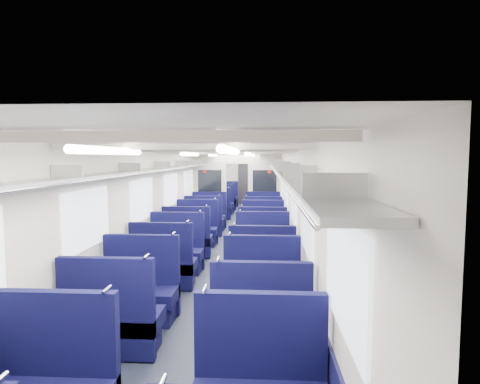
{
  "coord_description": "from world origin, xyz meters",
  "views": [
    {
      "loc": [
        0.85,
        -10.12,
        2.2
      ],
      "look_at": [
        0.15,
        1.59,
        1.19
      ],
      "focal_mm": 30.11,
      "sensor_mm": 36.0,
      "label": 1
    }
  ],
  "objects_px": {
    "seat_12": "(188,241)",
    "seat_17": "(263,224)",
    "seat_16": "(204,223)",
    "seat_20": "(216,209)",
    "seat_24": "(224,201)",
    "seat_25": "(263,202)",
    "seat_27": "(263,199)",
    "seat_15": "(263,232)",
    "seat_5": "(261,329)",
    "bulkhead": "(237,188)",
    "seat_18": "(209,218)",
    "seat_19": "(263,217)",
    "seat_26": "(226,199)",
    "seat_22": "(220,205)",
    "seat_8": "(164,267)",
    "seat_10": "(176,253)",
    "seat_4": "(112,323)",
    "seat_23": "(263,205)",
    "end_door": "(246,183)",
    "seat_9": "(262,272)",
    "seat_21": "(263,209)",
    "seat_13": "(263,241)",
    "seat_14": "(197,231)",
    "seat_6": "(139,293)",
    "seat_11": "(262,252)"
  },
  "relations": [
    {
      "from": "seat_12",
      "to": "seat_17",
      "type": "relative_size",
      "value": 1.0
    },
    {
      "from": "seat_12",
      "to": "seat_27",
      "type": "xyz_separation_m",
      "value": [
        1.66,
        9.12,
        0.0
      ]
    },
    {
      "from": "seat_22",
      "to": "seat_8",
      "type": "bearing_deg",
      "value": -90.0
    },
    {
      "from": "seat_4",
      "to": "seat_23",
      "type": "xyz_separation_m",
      "value": [
        1.66,
        11.2,
        0.0
      ]
    },
    {
      "from": "seat_15",
      "to": "seat_26",
      "type": "xyz_separation_m",
      "value": [
        -1.66,
        7.88,
        0.0
      ]
    },
    {
      "from": "seat_24",
      "to": "seat_27",
      "type": "xyz_separation_m",
      "value": [
        1.66,
        1.16,
        0.0
      ]
    },
    {
      "from": "bulkhead",
      "to": "seat_16",
      "type": "relative_size",
      "value": 2.39
    },
    {
      "from": "seat_12",
      "to": "seat_20",
      "type": "distance_m",
      "value": 5.44
    },
    {
      "from": "seat_15",
      "to": "seat_20",
      "type": "distance_m",
      "value": 4.62
    },
    {
      "from": "seat_4",
      "to": "seat_14",
      "type": "bearing_deg",
      "value": 90.0
    },
    {
      "from": "seat_25",
      "to": "seat_13",
      "type": "bearing_deg",
      "value": -90.0
    },
    {
      "from": "seat_18",
      "to": "seat_26",
      "type": "distance_m",
      "value": 5.59
    },
    {
      "from": "seat_9",
      "to": "seat_21",
      "type": "bearing_deg",
      "value": 90.0
    },
    {
      "from": "seat_25",
      "to": "seat_26",
      "type": "xyz_separation_m",
      "value": [
        -1.66,
        1.2,
        0.0
      ]
    },
    {
      "from": "seat_9",
      "to": "seat_24",
      "type": "height_order",
      "value": "same"
    },
    {
      "from": "seat_20",
      "to": "seat_21",
      "type": "bearing_deg",
      "value": 2.13
    },
    {
      "from": "seat_10",
      "to": "seat_17",
      "type": "bearing_deg",
      "value": 64.6
    },
    {
      "from": "seat_25",
      "to": "end_door",
      "type": "bearing_deg",
      "value": 108.0
    },
    {
      "from": "seat_8",
      "to": "seat_26",
      "type": "relative_size",
      "value": 1.0
    },
    {
      "from": "end_door",
      "to": "seat_9",
      "type": "xyz_separation_m",
      "value": [
        0.83,
        -12.71,
        -0.64
      ]
    },
    {
      "from": "bulkhead",
      "to": "seat_14",
      "type": "bearing_deg",
      "value": -106.13
    },
    {
      "from": "seat_16",
      "to": "seat_18",
      "type": "bearing_deg",
      "value": 90.0
    },
    {
      "from": "seat_15",
      "to": "seat_26",
      "type": "distance_m",
      "value": 8.06
    },
    {
      "from": "seat_16",
      "to": "seat_5",
      "type": "bearing_deg",
      "value": -76.6
    },
    {
      "from": "seat_13",
      "to": "seat_19",
      "type": "relative_size",
      "value": 1.0
    },
    {
      "from": "seat_6",
      "to": "seat_14",
      "type": "xyz_separation_m",
      "value": [
        0.0,
        4.68,
        0.0
      ]
    },
    {
      "from": "seat_19",
      "to": "seat_22",
      "type": "bearing_deg",
      "value": 118.03
    },
    {
      "from": "seat_27",
      "to": "seat_20",
      "type": "bearing_deg",
      "value": -114.28
    },
    {
      "from": "seat_15",
      "to": "seat_17",
      "type": "height_order",
      "value": "same"
    },
    {
      "from": "seat_13",
      "to": "seat_25",
      "type": "relative_size",
      "value": 1.0
    },
    {
      "from": "seat_6",
      "to": "seat_18",
      "type": "height_order",
      "value": "same"
    },
    {
      "from": "seat_6",
      "to": "seat_25",
      "type": "bearing_deg",
      "value": 81.63
    },
    {
      "from": "seat_17",
      "to": "seat_15",
      "type": "bearing_deg",
      "value": -90.0
    },
    {
      "from": "seat_9",
      "to": "seat_11",
      "type": "height_order",
      "value": "same"
    },
    {
      "from": "seat_16",
      "to": "seat_20",
      "type": "xyz_separation_m",
      "value": [
        0.0,
        2.99,
        0.0
      ]
    },
    {
      "from": "end_door",
      "to": "seat_26",
      "type": "relative_size",
      "value": 1.71
    },
    {
      "from": "seat_12",
      "to": "seat_17",
      "type": "distance_m",
      "value": 2.86
    },
    {
      "from": "seat_13",
      "to": "seat_14",
      "type": "relative_size",
      "value": 1.0
    },
    {
      "from": "seat_17",
      "to": "seat_24",
      "type": "xyz_separation_m",
      "value": [
        -1.66,
        5.63,
        0.0
      ]
    },
    {
      "from": "seat_5",
      "to": "seat_27",
      "type": "relative_size",
      "value": 1.0
    },
    {
      "from": "seat_5",
      "to": "seat_19",
      "type": "bearing_deg",
      "value": 90.0
    },
    {
      "from": "seat_25",
      "to": "seat_12",
      "type": "bearing_deg",
      "value": -101.99
    },
    {
      "from": "seat_10",
      "to": "seat_18",
      "type": "relative_size",
      "value": 1.0
    },
    {
      "from": "seat_10",
      "to": "seat_4",
      "type": "bearing_deg",
      "value": -90.0
    },
    {
      "from": "seat_24",
      "to": "seat_26",
      "type": "relative_size",
      "value": 1.0
    },
    {
      "from": "seat_24",
      "to": "seat_25",
      "type": "xyz_separation_m",
      "value": [
        1.66,
        -0.15,
        0.0
      ]
    },
    {
      "from": "seat_8",
      "to": "seat_9",
      "type": "bearing_deg",
      "value": -6.96
    },
    {
      "from": "seat_10",
      "to": "seat_19",
      "type": "distance_m",
      "value": 5.07
    },
    {
      "from": "end_door",
      "to": "seat_16",
      "type": "relative_size",
      "value": 1.71
    },
    {
      "from": "seat_18",
      "to": "seat_25",
      "type": "relative_size",
      "value": 1.0
    }
  ]
}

